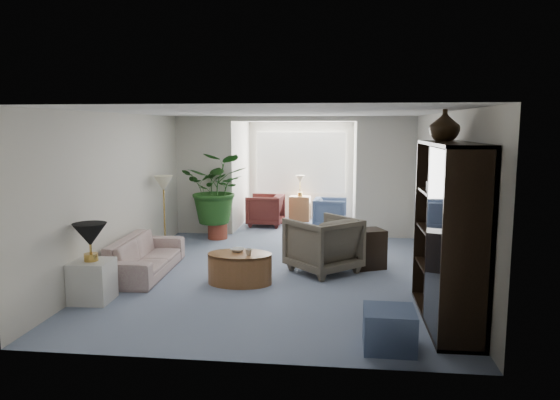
# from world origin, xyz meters

# --- Properties ---
(floor) EXTENTS (6.00, 6.00, 0.00)m
(floor) POSITION_xyz_m (0.00, 0.00, 0.00)
(floor) COLOR gray
(floor) RESTS_ON ground
(sunroom_floor) EXTENTS (2.60, 2.60, 0.00)m
(sunroom_floor) POSITION_xyz_m (0.00, 4.10, 0.00)
(sunroom_floor) COLOR gray
(sunroom_floor) RESTS_ON ground
(back_pier_left) EXTENTS (1.20, 0.12, 2.50)m
(back_pier_left) POSITION_xyz_m (-1.90, 3.00, 1.25)
(back_pier_left) COLOR beige
(back_pier_left) RESTS_ON ground
(back_pier_right) EXTENTS (1.20, 0.12, 2.50)m
(back_pier_right) POSITION_xyz_m (1.90, 3.00, 1.25)
(back_pier_right) COLOR beige
(back_pier_right) RESTS_ON ground
(back_header) EXTENTS (2.60, 0.12, 0.10)m
(back_header) POSITION_xyz_m (0.00, 3.00, 2.45)
(back_header) COLOR beige
(back_header) RESTS_ON back_pier_left
(window_pane) EXTENTS (2.20, 0.02, 1.50)m
(window_pane) POSITION_xyz_m (0.00, 5.18, 1.40)
(window_pane) COLOR white
(window_blinds) EXTENTS (2.20, 0.02, 1.50)m
(window_blinds) POSITION_xyz_m (0.00, 5.15, 1.40)
(window_blinds) COLOR white
(framed_picture) EXTENTS (0.04, 0.50, 0.40)m
(framed_picture) POSITION_xyz_m (2.46, -0.10, 1.70)
(framed_picture) COLOR #BFB799
(sofa) EXTENTS (0.83, 1.97, 0.57)m
(sofa) POSITION_xyz_m (-2.05, -0.10, 0.28)
(sofa) COLOR beige
(sofa) RESTS_ON ground
(end_table) EXTENTS (0.52, 0.52, 0.55)m
(end_table) POSITION_xyz_m (-2.25, -1.45, 0.27)
(end_table) COLOR silver
(end_table) RESTS_ON ground
(table_lamp) EXTENTS (0.44, 0.44, 0.30)m
(table_lamp) POSITION_xyz_m (-2.25, -1.45, 0.90)
(table_lamp) COLOR black
(table_lamp) RESTS_ON end_table
(floor_lamp) EXTENTS (0.36, 0.36, 0.28)m
(floor_lamp) POSITION_xyz_m (-2.28, 1.50, 1.25)
(floor_lamp) COLOR beige
(floor_lamp) RESTS_ON ground
(coffee_table) EXTENTS (1.19, 1.19, 0.45)m
(coffee_table) POSITION_xyz_m (-0.47, -0.45, 0.23)
(coffee_table) COLOR brown
(coffee_table) RESTS_ON ground
(coffee_bowl) EXTENTS (0.25, 0.25, 0.05)m
(coffee_bowl) POSITION_xyz_m (-0.52, -0.35, 0.47)
(coffee_bowl) COLOR silver
(coffee_bowl) RESTS_ON coffee_table
(coffee_cup) EXTENTS (0.13, 0.13, 0.10)m
(coffee_cup) POSITION_xyz_m (-0.32, -0.55, 0.50)
(coffee_cup) COLOR beige
(coffee_cup) RESTS_ON coffee_table
(wingback_chair) EXTENTS (1.35, 1.35, 0.88)m
(wingback_chair) POSITION_xyz_m (0.72, 0.32, 0.44)
(wingback_chair) COLOR #5F594B
(wingback_chair) RESTS_ON ground
(side_table_dark) EXTENTS (0.65, 0.60, 0.64)m
(side_table_dark) POSITION_xyz_m (1.42, 0.62, 0.32)
(side_table_dark) COLOR black
(side_table_dark) RESTS_ON ground
(entertainment_cabinet) EXTENTS (0.51, 1.90, 2.11)m
(entertainment_cabinet) POSITION_xyz_m (2.23, -1.63, 1.06)
(entertainment_cabinet) COLOR black
(entertainment_cabinet) RESTS_ON ground
(cabinet_urn) EXTENTS (0.37, 0.37, 0.39)m
(cabinet_urn) POSITION_xyz_m (2.23, -1.13, 2.31)
(cabinet_urn) COLOR black
(cabinet_urn) RESTS_ON entertainment_cabinet
(ottoman) EXTENTS (0.53, 0.53, 0.42)m
(ottoman) POSITION_xyz_m (1.50, -2.50, 0.21)
(ottoman) COLOR #4B5B81
(ottoman) RESTS_ON ground
(plant_pot) EXTENTS (0.40, 0.40, 0.32)m
(plant_pot) POSITION_xyz_m (-1.52, 2.54, 0.16)
(plant_pot) COLOR brown
(plant_pot) RESTS_ON ground
(house_plant) EXTENTS (1.31, 1.13, 1.45)m
(house_plant) POSITION_xyz_m (-1.52, 2.54, 1.05)
(house_plant) COLOR #21501B
(house_plant) RESTS_ON plant_pot
(sunroom_chair_blue) EXTENTS (0.78, 0.76, 0.67)m
(sunroom_chair_blue) POSITION_xyz_m (0.76, 4.03, 0.34)
(sunroom_chair_blue) COLOR #4B5B81
(sunroom_chair_blue) RESTS_ON ground
(sunroom_chair_maroon) EXTENTS (0.85, 0.83, 0.73)m
(sunroom_chair_maroon) POSITION_xyz_m (-0.74, 4.03, 0.37)
(sunroom_chair_maroon) COLOR maroon
(sunroom_chair_maroon) RESTS_ON ground
(sunroom_table) EXTENTS (0.52, 0.42, 0.60)m
(sunroom_table) POSITION_xyz_m (0.01, 4.78, 0.30)
(sunroom_table) COLOR brown
(sunroom_table) RESTS_ON ground
(shelf_clutter) EXTENTS (0.30, 1.02, 1.06)m
(shelf_clutter) POSITION_xyz_m (2.18, -1.64, 0.98)
(shelf_clutter) COLOR #4D4A47
(shelf_clutter) RESTS_ON entertainment_cabinet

